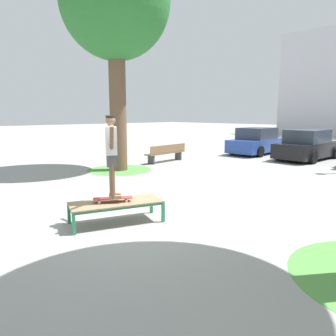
# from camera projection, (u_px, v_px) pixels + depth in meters

# --- Properties ---
(ground_plane) EXTENTS (120.00, 120.00, 0.00)m
(ground_plane) POSITION_uv_depth(u_px,v_px,m) (128.00, 218.00, 7.17)
(ground_plane) COLOR #999993
(skate_box) EXTENTS (1.35, 2.04, 0.46)m
(skate_box) POSITION_uv_depth(u_px,v_px,m) (116.00, 204.00, 6.77)
(skate_box) COLOR #237A4C
(skate_box) RESTS_ON ground
(skateboard) EXTENTS (0.58, 0.79, 0.09)m
(skateboard) POSITION_uv_depth(u_px,v_px,m) (113.00, 198.00, 6.73)
(skateboard) COLOR #B23333
(skateboard) RESTS_ON skate_box
(skater) EXTENTS (0.90, 0.58, 1.69)m
(skater) POSITION_uv_depth(u_px,v_px,m) (111.00, 151.00, 6.56)
(skater) COLOR brown
(skater) RESTS_ON skateboard
(tree_near_left) EXTENTS (4.20, 4.20, 8.71)m
(tree_near_left) POSITION_uv_depth(u_px,v_px,m) (115.00, 3.00, 12.24)
(tree_near_left) COLOR brown
(tree_near_left) RESTS_ON ground
(grass_patch_near_left) EXTENTS (2.63, 2.63, 0.01)m
(grass_patch_near_left) POSITION_uv_depth(u_px,v_px,m) (119.00, 170.00, 13.30)
(grass_patch_near_left) COLOR #519342
(grass_patch_near_left) RESTS_ON ground
(car_blue) EXTENTS (2.07, 4.27, 1.50)m
(car_blue) POSITION_uv_depth(u_px,v_px,m) (257.00, 142.00, 18.54)
(car_blue) COLOR #28479E
(car_blue) RESTS_ON ground
(car_black) EXTENTS (1.99, 4.24, 1.50)m
(car_black) POSITION_uv_depth(u_px,v_px,m) (308.00, 146.00, 16.21)
(car_black) COLOR black
(car_black) RESTS_ON ground
(park_bench) EXTENTS (0.63, 2.43, 0.83)m
(park_bench) POSITION_uv_depth(u_px,v_px,m) (166.00, 153.00, 15.43)
(park_bench) COLOR brown
(park_bench) RESTS_ON ground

